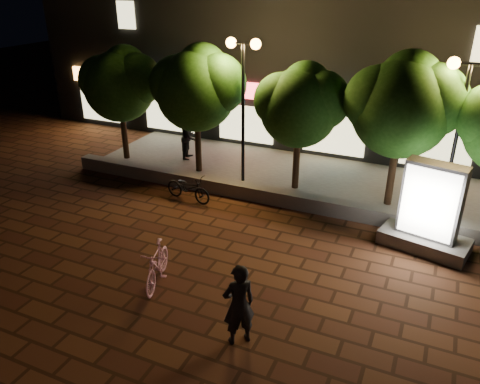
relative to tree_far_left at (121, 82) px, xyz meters
The scene contains 15 objects.
ground 9.43m from the tree_far_left, 38.18° to the right, with size 80.00×80.00×0.00m, color #542F1A.
retaining_wall 7.72m from the tree_far_left, 11.89° to the right, with size 16.00×0.45×0.50m, color slate.
sidewalk 7.74m from the tree_far_left, ahead, with size 16.00×5.00×0.08m, color slate.
building_block 10.38m from the tree_far_left, 47.32° to the left, with size 28.00×8.12×11.30m.
tree_far_left is the anchor object (origin of this frame).
tree_left 3.51m from the tree_far_left, ahead, with size 3.60×3.00×4.89m.
tree_mid 7.50m from the tree_far_left, ahead, with size 3.24×2.70×4.50m.
tree_right 10.81m from the tree_far_left, ahead, with size 3.72×3.10×5.07m.
street_lamp_left 5.50m from the tree_far_left, ahead, with size 1.26×0.36×5.18m.
street_lamp_right 12.47m from the tree_far_left, ahead, with size 1.26×0.36×4.98m.
ad_kiosk 12.53m from the tree_far_left, 11.25° to the right, with size 2.61×1.71×2.60m.
scooter_pink 9.65m from the tree_far_left, 49.11° to the right, with size 0.51×1.82×1.09m, color #F09DC3.
rider 12.15m from the tree_far_left, 42.53° to the right, with size 0.70×0.46×1.92m, color black.
scooter_parked 5.73m from the tree_far_left, 29.55° to the right, with size 0.63×1.81×0.95m, color black.
pedestrian 3.49m from the tree_far_left, 23.52° to the left, with size 0.88×0.69×1.81m, color black.
Camera 1 is at (5.04, -9.69, 7.15)m, focal length 34.99 mm.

